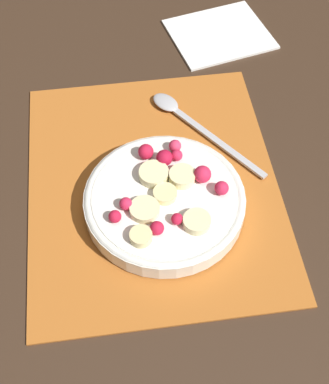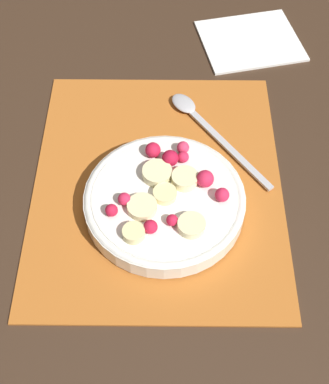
% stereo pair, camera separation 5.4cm
% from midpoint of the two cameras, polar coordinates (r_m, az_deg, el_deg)
% --- Properties ---
extents(ground_plane, '(3.00, 3.00, 0.00)m').
position_cam_midpoint_polar(ground_plane, '(0.70, 1.48, 0.73)').
color(ground_plane, '#382619').
extents(placemat, '(0.39, 0.32, 0.01)m').
position_cam_midpoint_polar(placemat, '(0.70, 1.49, 0.88)').
color(placemat, '#B26023').
rests_on(placemat, ground_plane).
extents(fruit_bowl, '(0.20, 0.20, 0.05)m').
position_cam_midpoint_polar(fruit_bowl, '(0.66, 2.39, -0.95)').
color(fruit_bowl, silver).
rests_on(fruit_bowl, placemat).
extents(spoon, '(0.18, 0.14, 0.01)m').
position_cam_midpoint_polar(spoon, '(0.77, 5.93, 7.52)').
color(spoon, '#B2B2B7').
rests_on(spoon, placemat).
extents(napkin, '(0.16, 0.18, 0.01)m').
position_cam_midpoint_polar(napkin, '(0.92, 10.89, 15.58)').
color(napkin, white).
rests_on(napkin, ground_plane).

